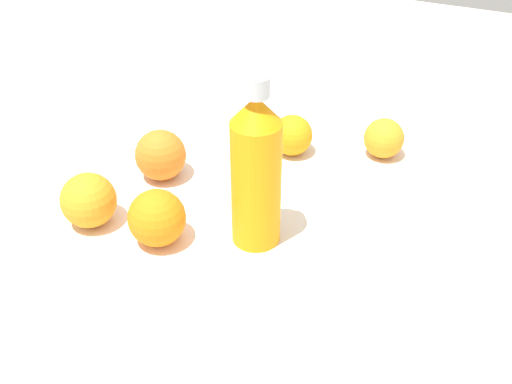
{
  "coord_description": "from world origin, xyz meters",
  "views": [
    {
      "loc": [
        -0.25,
        0.57,
        0.56
      ],
      "look_at": [
        0.03,
        -0.05,
        0.08
      ],
      "focal_mm": 42.97,
      "sensor_mm": 36.0,
      "label": 1
    }
  ],
  "objects": [
    {
      "name": "water_bottle",
      "position": [
        0.03,
        -0.05,
        0.12
      ],
      "size": [
        0.07,
        0.07,
        0.25
      ],
      "rotation": [
        0.0,
        0.0,
        3.12
      ],
      "color": "orange",
      "rests_on": "ground_plane"
    },
    {
      "name": "orange_2",
      "position": [
        0.15,
        0.02,
        0.04
      ],
      "size": [
        0.08,
        0.08,
        0.08
      ],
      "primitive_type": "sphere",
      "color": "orange",
      "rests_on": "ground_plane"
    },
    {
      "name": "orange_1",
      "position": [
        0.24,
        -0.13,
        0.04
      ],
      "size": [
        0.08,
        0.08,
        0.08
      ],
      "primitive_type": "sphere",
      "color": "orange",
      "rests_on": "ground_plane"
    },
    {
      "name": "orange_0",
      "position": [
        -0.07,
        -0.34,
        0.03
      ],
      "size": [
        0.07,
        0.07,
        0.07
      ],
      "primitive_type": "sphere",
      "color": "orange",
      "rests_on": "ground_plane"
    },
    {
      "name": "ground_plane",
      "position": [
        0.0,
        0.0,
        0.0
      ],
      "size": [
        2.4,
        2.4,
        0.0
      ],
      "primitive_type": "plane",
      "color": "silver"
    },
    {
      "name": "orange_4",
      "position": [
        0.27,
        0.02,
        0.04
      ],
      "size": [
        0.08,
        0.08,
        0.08
      ],
      "primitive_type": "sphere",
      "color": "orange",
      "rests_on": "ground_plane"
    },
    {
      "name": "orange_3",
      "position": [
        0.07,
        -0.28,
        0.04
      ],
      "size": [
        0.07,
        0.07,
        0.07
      ],
      "primitive_type": "sphere",
      "color": "orange",
      "rests_on": "ground_plane"
    }
  ]
}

